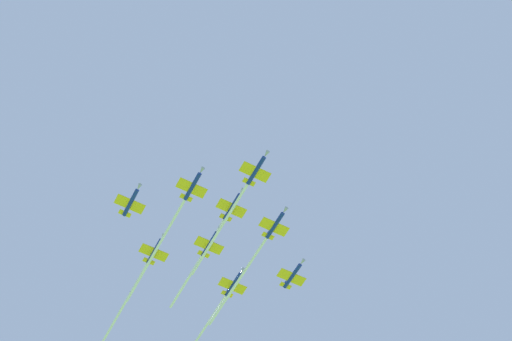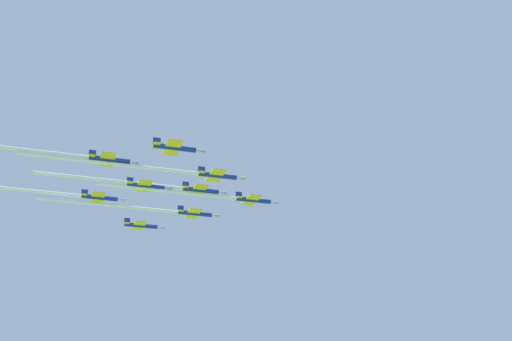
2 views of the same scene
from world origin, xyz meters
TOP-DOWN VIEW (x-y plane):
  - jet_lead at (25.76, 0.25)m, footprint 37.31×30.05m
  - jet_port_inner at (44.41, -1.38)m, footprint 38.52×31.02m
  - jet_starboard_inner at (29.77, 19.97)m, footprint 41.97×33.78m
  - jet_port_outer at (37.29, 9.45)m, footprint 38.33×30.87m
  - jet_starboard_outer at (52.90, -11.12)m, footprint 10.51×9.27m
  - jet_center_rear at (20.68, 29.23)m, footprint 10.51×9.27m
  - jet_port_trail at (38.81, 10.66)m, footprint 10.51×9.27m
  - jet_starboard_trail at (63.46, 13.82)m, footprint 35.82×28.86m
  - jet_tail_end at (50.52, 36.53)m, footprint 43.29×34.83m

SIDE VIEW (x-z plane):
  - jet_starboard_outer at x=52.90m, z-range 168.16..170.61m
  - jet_port_inner at x=44.41m, z-range 168.84..171.29m
  - jet_lead at x=25.76m, z-range 169.60..172.05m
  - jet_starboard_inner at x=29.77m, z-range 170.02..172.47m
  - jet_center_rear at x=20.68m, z-range 170.10..172.55m
  - jet_port_trail at x=38.81m, z-range 170.40..172.84m
  - jet_starboard_trail at x=63.46m, z-range 170.72..173.17m
  - jet_port_outer at x=37.29m, z-range 170.84..173.29m
  - jet_tail_end at x=50.52m, z-range 171.00..173.44m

